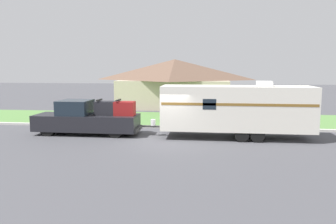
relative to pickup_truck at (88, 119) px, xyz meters
name	(u,v)px	position (x,y,z in m)	size (l,w,h in m)	color
ground_plane	(166,141)	(4.81, -1.29, -0.92)	(120.00, 120.00, 0.00)	#47474C
curb_strip	(173,127)	(4.81, 2.46, -0.85)	(80.00, 0.30, 0.14)	beige
lawn_strip	(178,119)	(4.81, 6.11, -0.91)	(80.00, 7.00, 0.03)	#568442
house_across_street	(175,82)	(3.75, 14.24, 1.52)	(11.30, 7.68, 4.71)	beige
pickup_truck	(88,119)	(0.00, 0.00, 0.00)	(6.19, 1.93, 2.09)	black
travel_trailer	(236,108)	(8.60, 0.00, 0.77)	(9.48, 2.32, 3.19)	black
mailbox	(247,112)	(9.62, 3.21, 0.09)	(0.48, 0.20, 1.32)	brown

